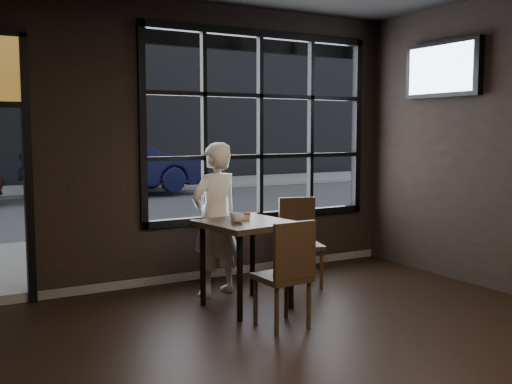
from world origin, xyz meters
TOP-DOWN VIEW (x-y plane):
  - window_frame at (1.20, 3.50)m, footprint 3.06×0.12m
  - cafe_table at (0.31, 2.24)m, footprint 0.91×0.91m
  - chair_near at (0.30, 1.56)m, footprint 0.44×0.44m
  - chair_window at (1.25, 2.64)m, footprint 0.53×0.53m
  - man at (0.25, 2.81)m, footprint 0.67×0.52m
  - hotdog at (0.30, 2.34)m, footprint 0.21×0.12m
  - cup at (0.19, 2.18)m, footprint 0.13×0.13m
  - tv at (2.93, 2.23)m, footprint 0.13×1.11m
  - navy_car at (2.15, 12.72)m, footprint 4.70×1.92m
  - tree_right at (2.09, 14.74)m, footprint 2.51×2.51m

SIDE VIEW (x-z plane):
  - cafe_table at x=0.31m, z-range 0.00..0.87m
  - chair_near at x=0.30m, z-range 0.00..0.97m
  - chair_window at x=1.25m, z-range 0.00..0.99m
  - man at x=0.25m, z-range 0.00..1.63m
  - navy_car at x=2.15m, z-range 0.10..1.62m
  - hotdog at x=0.30m, z-range 0.86..0.92m
  - cup at x=0.19m, z-range 0.86..0.96m
  - window_frame at x=1.20m, z-range 0.66..2.94m
  - tv at x=2.93m, z-range 2.14..2.79m
  - tree_right at x=2.09m, z-range 0.88..5.17m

